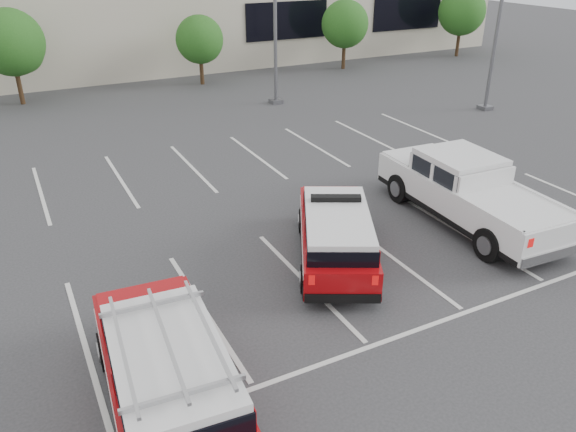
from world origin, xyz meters
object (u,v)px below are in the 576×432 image
(tree_right, at_px, (346,26))
(tree_far_right, at_px, (462,13))
(light_pole_right, at_px, (502,2))
(ladder_suv, at_px, (168,379))
(white_pickup, at_px, (467,197))
(tree_mid_right, at_px, (201,41))
(tree_mid_left, at_px, (13,45))
(fire_chief_suv, at_px, (336,237))

(tree_right, distance_m, tree_far_right, 10.00)
(light_pole_right, height_order, ladder_suv, light_pole_right)
(tree_far_right, relative_size, white_pickup, 0.73)
(tree_mid_right, bearing_deg, white_pickup, -87.42)
(tree_mid_left, distance_m, white_pickup, 23.99)
(tree_far_right, xyz_separation_m, fire_chief_suv, (-23.88, -21.48, -2.33))
(white_pickup, relative_size, ladder_suv, 1.28)
(tree_mid_left, relative_size, ladder_suv, 0.93)
(tree_mid_right, relative_size, light_pole_right, 0.39)
(ladder_suv, bearing_deg, white_pickup, 23.19)
(ladder_suv, bearing_deg, tree_right, 56.25)
(tree_mid_left, bearing_deg, tree_far_right, 0.00)
(tree_far_right, xyz_separation_m, white_pickup, (-19.04, -21.22, -2.24))
(tree_mid_left, height_order, ladder_suv, tree_mid_left)
(tree_mid_left, height_order, fire_chief_suv, tree_mid_left)
(tree_mid_left, distance_m, tree_far_right, 30.00)
(fire_chief_suv, bearing_deg, tree_far_right, 69.47)
(light_pole_right, bearing_deg, tree_far_right, 52.96)
(tree_mid_right, bearing_deg, light_pole_right, -47.83)
(white_pickup, xyz_separation_m, ladder_suv, (-10.34, -3.54, -0.00))
(light_pole_right, xyz_separation_m, ladder_suv, (-20.29, -12.71, -4.39))
(light_pole_right, bearing_deg, white_pickup, -137.33)
(white_pickup, bearing_deg, light_pole_right, 45.54)
(light_pole_right, bearing_deg, ladder_suv, -147.94)
(fire_chief_suv, xyz_separation_m, white_pickup, (4.83, 0.26, 0.09))
(tree_right, relative_size, light_pole_right, 0.43)
(tree_mid_left, relative_size, fire_chief_suv, 0.93)
(ladder_suv, bearing_deg, tree_mid_left, 95.74)
(tree_right, xyz_separation_m, fire_chief_suv, (-13.88, -21.48, -2.06))
(ladder_suv, bearing_deg, tree_far_right, 44.43)
(tree_mid_left, relative_size, light_pole_right, 0.47)
(tree_far_right, relative_size, ladder_suv, 0.93)
(tree_right, bearing_deg, ladder_suv, -128.06)
(light_pole_right, height_order, fire_chief_suv, light_pole_right)
(tree_right, bearing_deg, fire_chief_suv, -122.87)
(tree_mid_left, height_order, light_pole_right, light_pole_right)
(light_pole_right, relative_size, fire_chief_suv, 1.97)
(tree_right, relative_size, fire_chief_suv, 0.85)
(tree_mid_right, bearing_deg, ladder_suv, -110.76)
(tree_mid_left, relative_size, tree_far_right, 1.00)
(white_pickup, distance_m, ladder_suv, 10.93)
(tree_right, bearing_deg, tree_far_right, 0.00)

